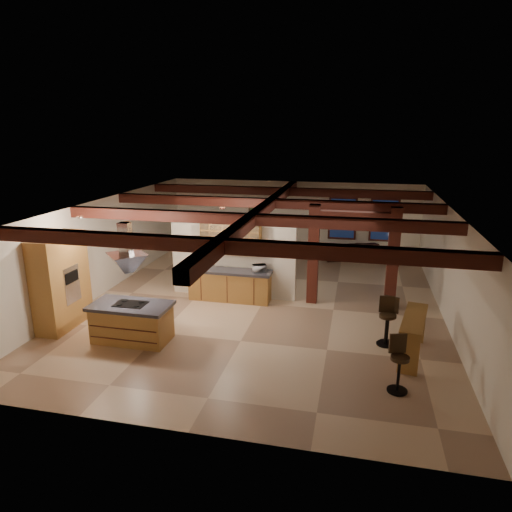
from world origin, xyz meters
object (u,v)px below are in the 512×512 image
at_px(dining_table, 259,270).
at_px(bar_counter, 413,330).
at_px(sofa, 353,250).
at_px(kitchen_island, 132,322).

distance_m(dining_table, bar_counter, 6.49).
relative_size(dining_table, sofa, 0.74).
xyz_separation_m(kitchen_island, sofa, (5.04, 8.50, -0.14)).
xyz_separation_m(sofa, bar_counter, (1.44, -7.88, 0.31)).
distance_m(kitchen_island, dining_table, 5.63).
bearing_deg(kitchen_island, dining_table, 69.52).
relative_size(dining_table, bar_counter, 0.90).
distance_m(dining_table, sofa, 4.45).
relative_size(sofa, bar_counter, 1.22).
bearing_deg(dining_table, kitchen_island, -126.07).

